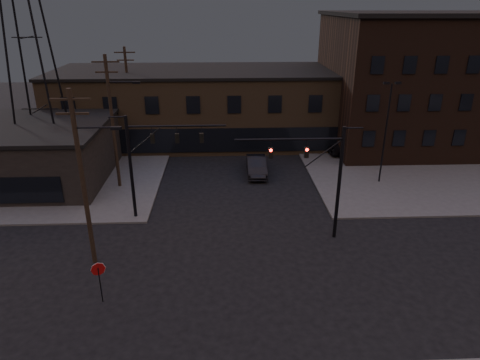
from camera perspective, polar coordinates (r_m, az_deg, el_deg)
name	(u,v)px	position (r m, az deg, el deg)	size (l,w,h in m)	color
ground	(245,277)	(26.39, 0.74, -12.74)	(140.00, 140.00, 0.00)	black
sidewalk_ne	(435,152)	(51.61, 24.53, 3.36)	(30.00, 30.00, 0.15)	#474744
sidewalk_nw	(27,158)	(50.54, -26.56, 2.63)	(30.00, 30.00, 0.15)	#474744
building_row	(233,107)	(50.79, -0.97, 9.74)	(40.00, 12.00, 8.00)	brown
building_right	(429,82)	(53.53, 23.89, 11.81)	(22.00, 16.00, 14.00)	black
building_left	(16,155)	(43.84, -27.66, 3.00)	(16.00, 12.00, 5.00)	black
traffic_signal_near	(323,172)	(28.75, 11.02, 1.08)	(7.12, 0.24, 8.00)	black
traffic_signal_far	(147,156)	(31.71, -12.25, 3.19)	(7.12, 0.24, 8.00)	black
stop_sign	(99,273)	(24.63, -18.32, -11.73)	(0.72, 0.33, 2.48)	black
utility_pole_near	(83,176)	(26.61, -20.18, 0.46)	(3.70, 0.28, 11.00)	black
utility_pole_mid	(113,120)	(37.80, -16.57, 7.65)	(3.70, 0.28, 11.50)	black
utility_pole_far	(129,96)	(49.52, -14.59, 10.82)	(2.20, 0.28, 11.00)	black
transmission_tower	(27,37)	(43.01, -26.54, 16.66)	(7.00, 7.00, 25.00)	black
lot_light_a	(387,124)	(39.48, 18.96, 7.04)	(1.50, 0.28, 9.14)	black
lot_light_b	(429,110)	(46.32, 23.84, 8.50)	(1.50, 0.28, 9.14)	black
parked_car_lot_a	(348,149)	(47.06, 14.19, 4.02)	(1.64, 4.07, 1.39)	black
parked_car_lot_b	(388,154)	(46.89, 19.09, 3.33)	(1.83, 4.51, 1.31)	#AEADB0
car_crossing	(256,166)	(40.91, 2.21, 1.90)	(1.77, 5.08, 1.67)	black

